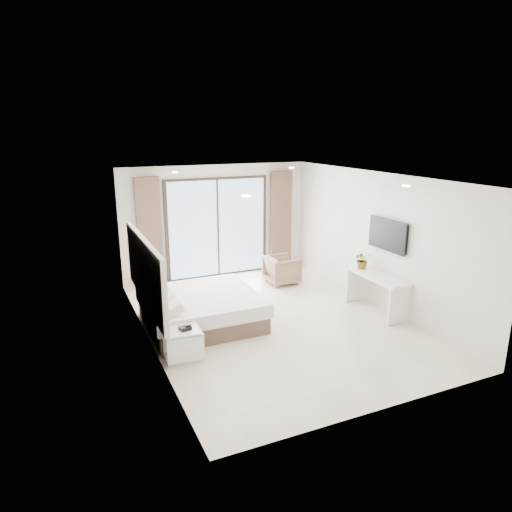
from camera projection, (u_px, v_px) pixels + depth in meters
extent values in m
plane|color=beige|center=(273.00, 321.00, 8.61)|extent=(6.20, 6.20, 0.00)
cube|color=silver|center=(217.00, 221.00, 10.97)|extent=(4.60, 0.02, 2.70)
cube|color=silver|center=(387.00, 313.00, 5.52)|extent=(4.60, 0.02, 2.70)
cube|color=silver|center=(146.00, 267.00, 7.34)|extent=(0.02, 6.20, 2.70)
cube|color=silver|center=(377.00, 240.00, 9.15)|extent=(0.02, 6.20, 2.70)
cube|color=white|center=(275.00, 177.00, 7.88)|extent=(4.60, 6.20, 0.02)
cube|color=white|center=(145.00, 271.00, 7.80)|extent=(0.08, 3.00, 1.20)
cube|color=black|center=(389.00, 235.00, 8.73)|extent=(0.06, 1.00, 0.58)
cube|color=black|center=(387.00, 235.00, 8.71)|extent=(0.02, 1.04, 0.62)
cube|color=black|center=(218.00, 228.00, 10.99)|extent=(2.56, 0.04, 2.42)
cube|color=#93BFEB|center=(218.00, 228.00, 10.96)|extent=(2.40, 0.01, 2.30)
cube|color=brown|center=(150.00, 233.00, 10.23)|extent=(0.55, 0.14, 2.50)
cube|color=brown|center=(281.00, 221.00, 11.53)|extent=(0.55, 0.14, 2.50)
cylinder|color=white|center=(246.00, 196.00, 5.80)|extent=(0.12, 0.12, 0.02)
cylinder|color=white|center=(406.00, 186.00, 6.82)|extent=(0.12, 0.12, 0.02)
cylinder|color=white|center=(175.00, 172.00, 8.96)|extent=(0.12, 0.12, 0.02)
cylinder|color=white|center=(291.00, 168.00, 9.98)|extent=(0.12, 0.12, 0.02)
cube|color=brown|center=(202.00, 316.00, 8.45)|extent=(1.96, 1.86, 0.31)
cube|color=silver|center=(201.00, 302.00, 8.38)|extent=(2.04, 1.94, 0.25)
cube|color=white|center=(173.00, 309.00, 7.50)|extent=(0.28, 0.39, 0.14)
cube|color=white|center=(167.00, 301.00, 7.87)|extent=(0.28, 0.39, 0.14)
cube|color=white|center=(161.00, 293.00, 8.25)|extent=(0.28, 0.39, 0.14)
cube|color=white|center=(156.00, 286.00, 8.62)|extent=(0.28, 0.39, 0.14)
cube|color=white|center=(182.00, 331.00, 7.06)|extent=(0.57, 0.48, 0.05)
cube|color=white|center=(183.00, 357.00, 7.18)|extent=(0.57, 0.48, 0.05)
cube|color=white|center=(186.00, 350.00, 6.95)|extent=(0.55, 0.08, 0.45)
cube|color=white|center=(179.00, 340.00, 7.30)|extent=(0.55, 0.08, 0.45)
cube|color=black|center=(185.00, 328.00, 7.04)|extent=(0.19, 0.16, 0.06)
cube|color=white|center=(377.00, 276.00, 8.87)|extent=(0.46, 1.48, 0.06)
cube|color=white|center=(398.00, 306.00, 8.39)|extent=(0.44, 0.06, 0.71)
cube|color=white|center=(355.00, 285.00, 9.55)|extent=(0.44, 0.06, 0.71)
imported|color=#33662D|center=(363.00, 261.00, 9.22)|extent=(0.42, 0.45, 0.29)
imported|color=#816654|center=(282.00, 268.00, 10.64)|extent=(0.66, 0.70, 0.72)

